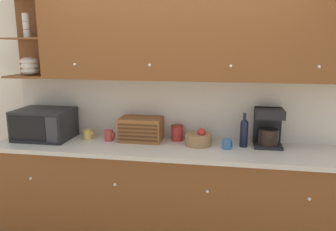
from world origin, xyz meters
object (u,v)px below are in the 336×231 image
(mug_patterned_third, at_px, (88,134))
(mug, at_px, (227,144))
(storage_canister, at_px, (177,133))
(bread_box, at_px, (141,129))
(wine_bottle, at_px, (244,132))
(microwave, at_px, (44,124))
(coffee_maker, at_px, (268,127))
(mug_blue_second, at_px, (109,135))
(fruit_basket, at_px, (198,139))

(mug_patterned_third, relative_size, mug, 1.04)
(mug_patterned_third, relative_size, storage_canister, 0.67)
(bread_box, xyz_separation_m, mug, (0.84, -0.13, -0.07))
(storage_canister, bearing_deg, wine_bottle, -8.63)
(microwave, distance_m, mug, 1.82)
(wine_bottle, relative_size, coffee_maker, 0.89)
(mug_patterned_third, distance_m, coffee_maker, 1.76)
(mug_patterned_third, xyz_separation_m, mug_blue_second, (0.24, -0.04, 0.01))
(mug_blue_second, bearing_deg, microwave, -177.32)
(bread_box, height_order, coffee_maker, coffee_maker)
(bread_box, distance_m, wine_bottle, 0.99)
(mug_blue_second, bearing_deg, mug_patterned_third, 171.14)
(mug_patterned_third, bearing_deg, microwave, -170.94)
(mug_blue_second, bearing_deg, coffee_maker, 3.53)
(bread_box, bearing_deg, mug, -8.46)
(mug_patterned_third, height_order, mug, mug_patterned_third)
(microwave, xyz_separation_m, mug, (1.82, -0.03, -0.11))
(mug_blue_second, distance_m, bread_box, 0.32)
(wine_bottle, bearing_deg, storage_canister, 171.37)
(bread_box, distance_m, mug, 0.85)
(fruit_basket, relative_size, wine_bottle, 0.78)
(microwave, bearing_deg, mug_patterned_third, 9.06)
(coffee_maker, bearing_deg, storage_canister, 177.48)
(mug_blue_second, distance_m, storage_canister, 0.67)
(microwave, relative_size, coffee_maker, 1.50)
(wine_bottle, bearing_deg, microwave, -178.08)
(coffee_maker, bearing_deg, wine_bottle, -165.04)
(microwave, bearing_deg, mug, -0.85)
(mug_patterned_third, relative_size, bread_box, 0.25)
(bread_box, distance_m, fruit_basket, 0.58)
(bread_box, height_order, storage_canister, bread_box)
(storage_canister, xyz_separation_m, coffee_maker, (0.86, -0.04, 0.10))
(microwave, distance_m, fruit_basket, 1.55)
(wine_bottle, bearing_deg, mug_blue_second, -178.47)
(microwave, bearing_deg, storage_canister, 6.99)
(mug_blue_second, bearing_deg, mug, -2.91)
(wine_bottle, bearing_deg, mug_patterned_third, 179.91)
(mug, bearing_deg, mug_patterned_third, 176.06)
(mug_patterned_third, bearing_deg, fruit_basket, -1.49)
(coffee_maker, bearing_deg, bread_box, -178.72)
(coffee_maker, bearing_deg, fruit_basket, -172.36)
(mug_blue_second, bearing_deg, storage_canister, 11.25)
(mug, bearing_deg, storage_canister, 158.73)
(bread_box, bearing_deg, storage_canister, 10.41)
(storage_canister, bearing_deg, bread_box, -169.59)
(mug, bearing_deg, coffee_maker, 22.24)
(fruit_basket, distance_m, mug, 0.28)
(microwave, relative_size, fruit_basket, 2.15)
(storage_canister, bearing_deg, mug_patterned_third, -174.01)
(fruit_basket, bearing_deg, microwave, -178.55)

